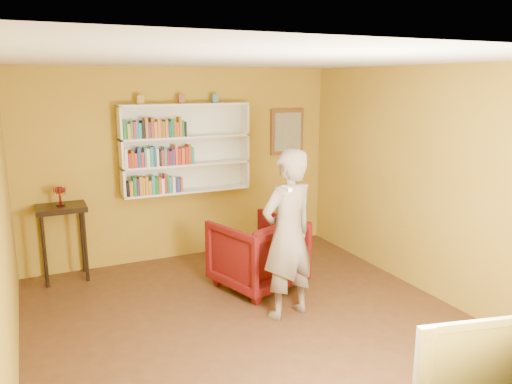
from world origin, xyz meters
TOP-DOWN VIEW (x-y plane):
  - room_shell at (0.00, 0.00)m, footprint 5.30×5.80m
  - bookshelf at (0.00, 2.41)m, footprint 1.80×0.29m
  - books_row_lower at (-0.48, 2.30)m, footprint 0.76×0.19m
  - books_row_middle at (-0.39, 2.31)m, footprint 0.94×0.19m
  - books_row_upper at (-0.44, 2.30)m, footprint 0.84×0.19m
  - ornament_left at (-0.60, 2.35)m, footprint 0.09×0.09m
  - ornament_centre at (-0.04, 2.35)m, footprint 0.09×0.09m
  - ornament_right at (0.43, 2.35)m, footprint 0.08×0.08m
  - framed_painting at (1.65, 2.46)m, footprint 0.55×0.05m
  - console_table at (-1.68, 2.25)m, footprint 0.60×0.46m
  - ruby_lustre at (-1.68, 2.25)m, footprint 0.15×0.15m
  - armchair at (0.47, 1.00)m, footprint 1.17×1.19m
  - person at (0.43, 0.16)m, footprint 0.75×0.57m
  - game_remote at (0.19, -0.24)m, footprint 0.04×0.15m
  - television at (0.50, -2.25)m, footprint 0.97×0.34m

SIDE VIEW (x-z plane):
  - armchair at x=0.47m, z-range 0.00..0.87m
  - television at x=0.50m, z-range 0.53..1.09m
  - console_table at x=-1.68m, z-range 0.32..1.30m
  - person at x=0.43m, z-range 0.00..1.84m
  - room_shell at x=0.00m, z-range -0.42..2.46m
  - books_row_lower at x=-0.48m, z-range 1.00..1.26m
  - ruby_lustre at x=-1.68m, z-range 1.04..1.28m
  - books_row_middle at x=-0.39m, z-range 1.38..1.65m
  - game_remote at x=0.19m, z-range 1.50..1.54m
  - bookshelf at x=0.00m, z-range 0.98..2.21m
  - framed_painting at x=1.65m, z-range 1.40..2.10m
  - books_row_upper at x=-0.44m, z-range 1.75..2.02m
  - ornament_right at x=0.43m, z-range 2.21..2.33m
  - ornament_centre at x=-0.04m, z-range 2.21..2.33m
  - ornament_left at x=-0.60m, z-range 2.21..2.33m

